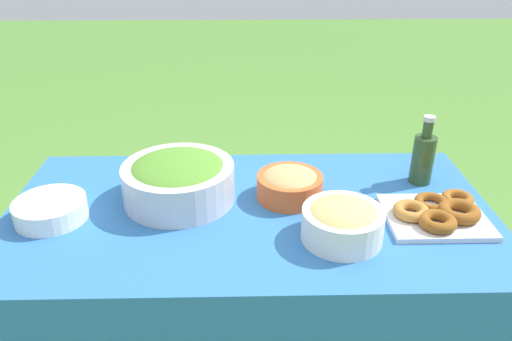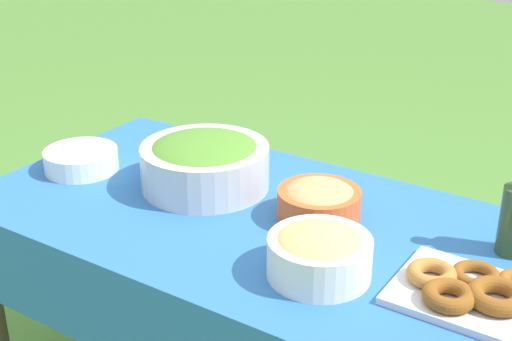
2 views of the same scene
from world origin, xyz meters
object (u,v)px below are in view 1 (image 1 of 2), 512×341
(plate_stack, at_px, (51,210))
(bread_bowl, at_px, (290,184))
(salad_bowl, at_px, (178,179))
(donut_platter, at_px, (438,213))
(pasta_bowl, at_px, (343,221))
(olive_oil_bottle, at_px, (423,157))

(plate_stack, distance_m, bread_bowl, 0.71)
(salad_bowl, height_order, donut_platter, salad_bowl)
(pasta_bowl, relative_size, olive_oil_bottle, 0.96)
(pasta_bowl, bearing_deg, olive_oil_bottle, 45.29)
(donut_platter, distance_m, olive_oil_bottle, 0.24)
(salad_bowl, relative_size, olive_oil_bottle, 1.48)
(donut_platter, bearing_deg, olive_oil_bottle, 85.22)
(salad_bowl, relative_size, pasta_bowl, 1.54)
(olive_oil_bottle, relative_size, bread_bowl, 1.13)
(salad_bowl, height_order, bread_bowl, salad_bowl)
(plate_stack, relative_size, olive_oil_bottle, 0.89)
(pasta_bowl, bearing_deg, donut_platter, 16.74)
(pasta_bowl, relative_size, donut_platter, 0.76)
(salad_bowl, relative_size, plate_stack, 1.66)
(pasta_bowl, height_order, bread_bowl, pasta_bowl)
(plate_stack, bearing_deg, donut_platter, -1.51)
(salad_bowl, distance_m, plate_stack, 0.38)
(donut_platter, xyz_separation_m, bread_bowl, (-0.42, 0.14, 0.03))
(plate_stack, xyz_separation_m, olive_oil_bottle, (1.14, 0.20, 0.06))
(donut_platter, bearing_deg, pasta_bowl, -163.26)
(salad_bowl, distance_m, bread_bowl, 0.34)
(pasta_bowl, xyz_separation_m, olive_oil_bottle, (0.32, 0.32, 0.03))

